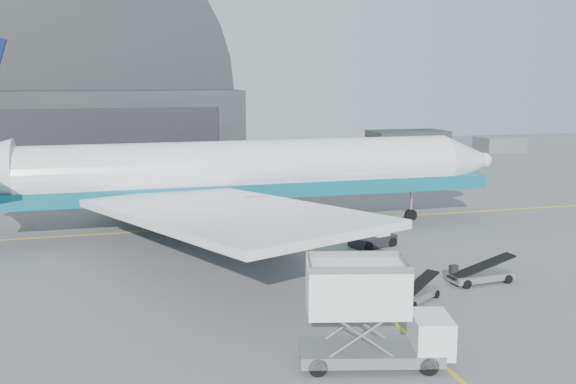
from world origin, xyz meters
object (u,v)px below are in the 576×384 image
object	(u,v)px
pushback_tug	(374,239)
belt_loader_b	(480,275)
catering_truck	(369,315)
airliner	(223,174)
belt_loader_a	(416,294)

from	to	relation	value
pushback_tug	belt_loader_b	xyz separation A→B (m)	(3.25, -10.89, -0.07)
catering_truck	airliner	bearing A→B (deg)	108.19
belt_loader_a	pushback_tug	bearing A→B (deg)	45.78
catering_truck	belt_loader_a	size ratio (longest dim) A/B	1.95
pushback_tug	belt_loader_a	xyz separation A→B (m)	(-2.64, -13.14, -0.16)
belt_loader_a	belt_loader_b	size ratio (longest dim) A/B	0.81
catering_truck	pushback_tug	distance (m)	22.54
catering_truck	pushback_tug	xyz separation A→B (m)	(8.84, 20.64, -1.88)
catering_truck	pushback_tug	bearing A→B (deg)	80.50
catering_truck	pushback_tug	size ratio (longest dim) A/B	1.86
airliner	pushback_tug	world-z (taller)	airliner
belt_loader_a	belt_loader_b	bearing A→B (deg)	-11.96
airliner	belt_loader_a	bearing A→B (deg)	-68.39
pushback_tug	catering_truck	bearing A→B (deg)	-131.39
belt_loader_b	airliner	bearing A→B (deg)	122.38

